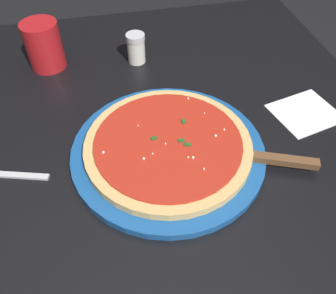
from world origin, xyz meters
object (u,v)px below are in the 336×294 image
(pizza_server, at_px, (260,158))
(cup_tall_drink, at_px, (44,45))
(serving_plate, at_px, (168,151))
(parmesan_shaker, at_px, (136,48))
(napkin_folded_right, at_px, (305,113))
(pizza, at_px, (168,145))

(pizza_server, relative_size, cup_tall_drink, 1.94)
(serving_plate, xyz_separation_m, cup_tall_drink, (0.35, 0.23, 0.05))
(pizza_server, relative_size, parmesan_shaker, 2.98)
(parmesan_shaker, bearing_deg, cup_tall_drink, 82.90)
(serving_plate, distance_m, pizza_server, 0.17)
(pizza_server, bearing_deg, cup_tall_drink, 42.79)
(napkin_folded_right, bearing_deg, pizza, 99.53)
(pizza, xyz_separation_m, parmesan_shaker, (0.33, 0.01, 0.01))
(serving_plate, height_order, napkin_folded_right, serving_plate)
(serving_plate, relative_size, pizza, 1.17)
(pizza_server, distance_m, cup_tall_drink, 0.57)
(serving_plate, height_order, pizza_server, pizza_server)
(pizza, xyz_separation_m, pizza_server, (-0.06, -0.16, -0.00))
(serving_plate, xyz_separation_m, pizza_server, (-0.06, -0.16, 0.01))
(pizza_server, xyz_separation_m, cup_tall_drink, (0.42, 0.39, 0.04))
(serving_plate, bearing_deg, cup_tall_drink, 32.73)
(pizza, xyz_separation_m, cup_tall_drink, (0.35, 0.23, 0.03))
(serving_plate, distance_m, parmesan_shaker, 0.33)
(cup_tall_drink, bearing_deg, napkin_folded_right, -119.00)
(cup_tall_drink, height_order, napkin_folded_right, cup_tall_drink)
(pizza, height_order, pizza_server, pizza)
(pizza, bearing_deg, napkin_folded_right, -80.47)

